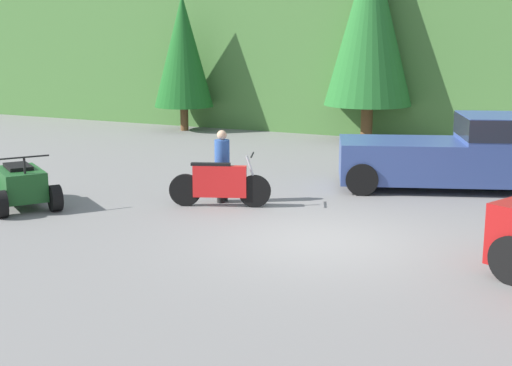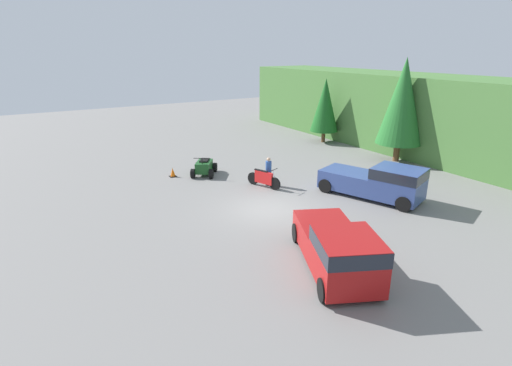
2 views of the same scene
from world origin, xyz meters
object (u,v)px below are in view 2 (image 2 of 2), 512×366
pickup_truck_red (338,248)px  dirt_bike (264,179)px  quad_atv (204,167)px  rider_person (269,170)px  traffic_cone (173,173)px  pickup_truck_second (380,181)px

pickup_truck_red → dirt_bike: (-9.02, 2.65, -0.47)m
dirt_bike → quad_atv: 4.35m
dirt_bike → rider_person: rider_person is taller
rider_person → traffic_cone: bearing=-139.2°
pickup_truck_second → rider_person: (-4.79, -3.75, -0.07)m
pickup_truck_red → quad_atv: 12.95m
dirt_bike → quad_atv: quad_atv is taller
pickup_truck_red → traffic_cone: bearing=-150.6°
pickup_truck_second → rider_person: size_ratio=3.44×
quad_atv → traffic_cone: 1.94m
rider_person → traffic_cone: 6.06m
quad_atv → pickup_truck_second: bearing=70.6°
rider_person → quad_atv: bearing=-150.8°
dirt_bike → traffic_cone: (-4.53, -3.74, -0.24)m
traffic_cone → rider_person: bearing=43.6°
pickup_truck_second → dirt_bike: 6.25m
dirt_bike → quad_atv: size_ratio=0.89×
quad_atv → traffic_cone: bearing=-73.9°
pickup_truck_second → quad_atv: pickup_truck_second is taller
pickup_truck_red → traffic_cone: 13.61m
quad_atv → rider_person: (3.74, 2.34, 0.41)m
pickup_truck_red → pickup_truck_second: 8.10m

